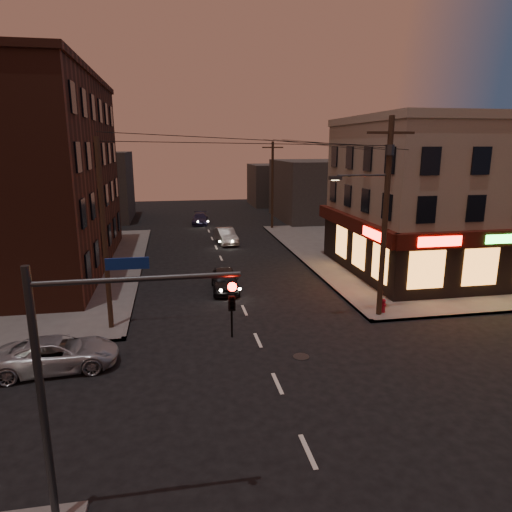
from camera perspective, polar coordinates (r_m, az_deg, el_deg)
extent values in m
plane|color=black|center=(17.92, 2.68, -15.64)|extent=(120.00, 120.00, 0.00)
cube|color=#514F4C|center=(41.38, 21.39, 0.60)|extent=(24.00, 28.00, 0.15)
cube|color=gray|center=(34.95, 23.98, 6.57)|extent=(15.00, 12.00, 10.00)
cube|color=gray|center=(34.80, 24.84, 15.15)|extent=(15.20, 12.20, 0.50)
cube|color=black|center=(31.93, 12.27, 0.85)|extent=(0.25, 12.12, 3.40)
cube|color=#3B0F09|center=(31.47, 11.93, 4.02)|extent=(0.50, 12.60, 0.90)
cube|color=#FF140C|center=(26.89, 22.01, 1.70)|extent=(2.60, 0.06, 0.55)
cube|color=#26FF3F|center=(29.21, 28.67, 1.90)|extent=(2.40, 0.06, 0.50)
cube|color=#FF140C|center=(27.94, 14.33, 2.69)|extent=(0.06, 2.60, 0.55)
cube|color=orange|center=(30.31, 28.85, -1.05)|extent=(12.40, 0.08, 2.20)
cube|color=orange|center=(30.95, 12.72, 0.61)|extent=(0.08, 8.40, 2.20)
cube|color=#482217|center=(35.96, -28.35, 8.69)|extent=(12.00, 20.00, 13.00)
cube|color=#3F3D3A|center=(56.29, 7.97, 8.18)|extent=(10.00, 12.00, 7.00)
cube|color=#3F3D3A|center=(58.17, -19.85, 8.18)|extent=(9.00, 10.00, 8.00)
cube|color=#3F3D3A|center=(69.23, 2.71, 8.89)|extent=(8.00, 8.00, 6.00)
cylinder|color=#382619|center=(23.72, 15.83, 4.38)|extent=(0.28, 0.28, 10.00)
cube|color=#382619|center=(23.45, 16.51, 14.56)|extent=(2.40, 0.12, 0.12)
cylinder|color=#333538|center=(23.44, 16.38, 12.61)|extent=(0.44, 0.44, 0.50)
cylinder|color=#333538|center=(22.94, 13.23, 9.78)|extent=(2.60, 0.10, 0.10)
cube|color=#333538|center=(22.42, 9.88, 9.60)|extent=(0.60, 0.25, 0.18)
cube|color=#FFD88C|center=(22.43, 9.87, 9.34)|extent=(0.35, 0.15, 0.04)
cylinder|color=#382619|center=(48.51, 2.07, 8.80)|extent=(0.26, 0.26, 9.00)
cylinder|color=#382619|center=(22.32, -18.44, 2.34)|extent=(0.24, 0.24, 9.00)
cylinder|color=#333538|center=(11.50, -25.12, -16.71)|extent=(0.18, 0.18, 6.40)
cylinder|color=#333538|center=(10.03, -14.53, -2.81)|extent=(4.40, 0.12, 0.12)
imported|color=black|center=(10.22, -3.07, -5.01)|extent=(0.16, 0.20, 1.00)
sphere|color=#FF0C05|center=(10.03, -3.00, -3.87)|extent=(0.20, 0.20, 0.20)
cube|color=navy|center=(9.95, -15.79, -0.92)|extent=(0.90, 0.05, 0.25)
imported|color=#96979E|center=(20.28, -23.54, -11.13)|extent=(4.86, 2.56, 1.31)
imported|color=black|center=(28.25, -3.91, -3.00)|extent=(1.79, 4.06, 1.36)
imported|color=slate|center=(41.77, -3.80, 2.52)|extent=(1.94, 4.41, 1.41)
imported|color=#1E1D3A|center=(52.42, -7.01, 4.64)|extent=(2.14, 4.44, 1.25)
cylinder|color=maroon|center=(25.18, 15.60, -6.14)|extent=(0.28, 0.28, 0.60)
sphere|color=maroon|center=(25.07, 15.65, -5.43)|extent=(0.24, 0.24, 0.24)
cylinder|color=maroon|center=(25.14, 15.61, -5.88)|extent=(0.34, 0.22, 0.12)
cylinder|color=maroon|center=(25.14, 15.61, -5.88)|extent=(0.22, 0.34, 0.12)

